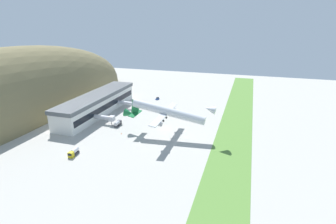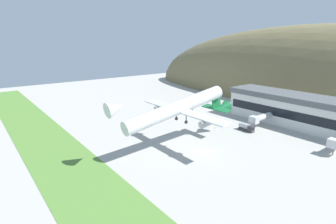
{
  "view_description": "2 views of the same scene",
  "coord_description": "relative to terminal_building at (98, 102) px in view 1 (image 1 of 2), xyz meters",
  "views": [
    {
      "loc": [
        -132.85,
        -43.77,
        59.12
      ],
      "look_at": [
        -10.14,
        -5.31,
        14.2
      ],
      "focal_mm": 28.0,
      "sensor_mm": 36.0,
      "label": 1
    },
    {
      "loc": [
        55.55,
        -58.33,
        35.42
      ],
      "look_at": [
        -9.4,
        -7.9,
        12.77
      ],
      "focal_mm": 28.0,
      "sensor_mm": 36.0,
      "label": 2
    }
  ],
  "objects": [
    {
      "name": "terminal_building",
      "position": [
        0.0,
        0.0,
        0.0
      ],
      "size": [
        76.98,
        16.4,
        13.19
      ],
      "color": "white",
      "rests_on": "ground_plane"
    },
    {
      "name": "jetway_0",
      "position": [
        -16.25,
        -14.98,
        -3.49
      ],
      "size": [
        3.38,
        13.17,
        5.43
      ],
      "color": "silver",
      "rests_on": "ground_plane"
    },
    {
      "name": "fuel_truck",
      "position": [
        -16.73,
        -23.43,
        -6.02
      ],
      "size": [
        6.39,
        2.39,
        3.02
      ],
      "color": "#333338",
      "rests_on": "ground_plane"
    },
    {
      "name": "jetway_1",
      "position": [
        14.31,
        -16.06,
        -3.49
      ],
      "size": [
        3.38,
        15.2,
        5.43
      ],
      "color": "silver",
      "rests_on": "ground_plane"
    },
    {
      "name": "box_truck",
      "position": [
        -55.25,
        -20.83,
        -6.03
      ],
      "size": [
        6.6,
        2.62,
        3.01
      ],
      "color": "gold",
      "rests_on": "ground_plane"
    },
    {
      "name": "grass_strip_foreground",
      "position": [
        -12.75,
        -90.4,
        -7.44
      ],
      "size": [
        319.26,
        18.88,
        0.08
      ],
      "primitive_type": "cube",
      "color": "#568438",
      "rests_on": "ground_plane"
    },
    {
      "name": "cargo_airplane",
      "position": [
        -21.16,
        -55.28,
        6.1
      ],
      "size": [
        38.96,
        50.77,
        12.45
      ],
      "color": "silver"
    },
    {
      "name": "service_car_0",
      "position": [
        42.45,
        -27.34,
        -6.8
      ],
      "size": [
        4.2,
        1.95,
        1.65
      ],
      "color": "#264C99",
      "rests_on": "ground_plane"
    },
    {
      "name": "ground_plane",
      "position": [
        -12.75,
        -51.29,
        -7.48
      ],
      "size": [
        354.74,
        354.74,
        0.0
      ],
      "primitive_type": "plane",
      "color": "#ADAAA3"
    },
    {
      "name": "hill_backdrop",
      "position": [
        -25.34,
        48.76,
        -7.48
      ],
      "size": [
        269.56,
        59.01,
        88.37
      ],
      "primitive_type": "ellipsoid",
      "color": "olive",
      "rests_on": "ground_plane"
    },
    {
      "name": "traffic_cone_0",
      "position": [
        25.67,
        -39.05,
        -7.2
      ],
      "size": [
        0.52,
        0.52,
        0.58
      ],
      "color": "orange",
      "rests_on": "ground_plane"
    },
    {
      "name": "traffic_cone_1",
      "position": [
        -26.87,
        -30.77,
        -7.2
      ],
      "size": [
        0.52,
        0.52,
        0.58
      ],
      "color": "orange",
      "rests_on": "ground_plane"
    },
    {
      "name": "service_car_1",
      "position": [
        23.15,
        -21.25,
        -6.84
      ],
      "size": [
        4.03,
        2.08,
        1.55
      ],
      "color": "#264C99",
      "rests_on": "ground_plane"
    }
  ]
}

